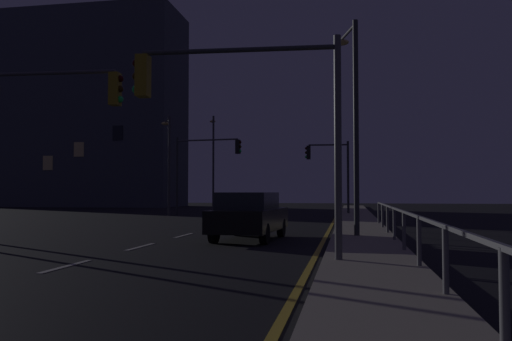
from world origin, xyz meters
name	(u,v)px	position (x,y,z in m)	size (l,w,h in m)	color
ground_plane	(188,234)	(0.00, 17.50, 0.00)	(112.00, 112.00, 0.00)	black
sidewalk_right	(363,235)	(6.38, 17.50, 0.07)	(2.07, 77.00, 0.14)	#9E937F
lane_markings_center	(212,228)	(0.00, 21.00, 0.01)	(0.14, 50.00, 0.01)	silver
lane_edge_line	(331,227)	(5.09, 22.50, 0.01)	(0.14, 53.00, 0.01)	gold
car	(249,215)	(2.67, 15.72, 0.82)	(2.05, 4.49, 1.57)	black
traffic_light_far_left	(329,163)	(4.56, 35.18, 3.61)	(3.04, 0.43, 4.97)	#2D3033
traffic_light_mid_left	(29,116)	(-3.38, 12.63, 3.83)	(5.32, 0.50, 5.33)	#38383D
traffic_light_far_center	(241,101)	(3.57, 9.97, 3.61)	(4.70, 0.49, 4.85)	#4C4C51
traffic_light_far_right	(205,159)	(-3.84, 33.33, 3.86)	(4.79, 0.81, 5.41)	#2D3033
street_lamp_mid_block	(353,106)	(6.07, 16.78, 4.51)	(0.86, 1.98, 7.25)	#2D3033
street_lamp_corner	(168,155)	(-6.10, 32.30, 4.08)	(1.29, 1.95, 6.67)	#38383D
street_lamp_far_end	(213,154)	(-6.24, 44.64, 5.03)	(0.92, 2.05, 8.49)	#38383D
barrier_fence	(411,224)	(7.26, 10.81, 0.87)	(0.09, 25.70, 0.98)	#59595E
building_distant	(80,111)	(-23.66, 52.35, 10.69)	(22.66, 8.22, 21.37)	#3D424C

